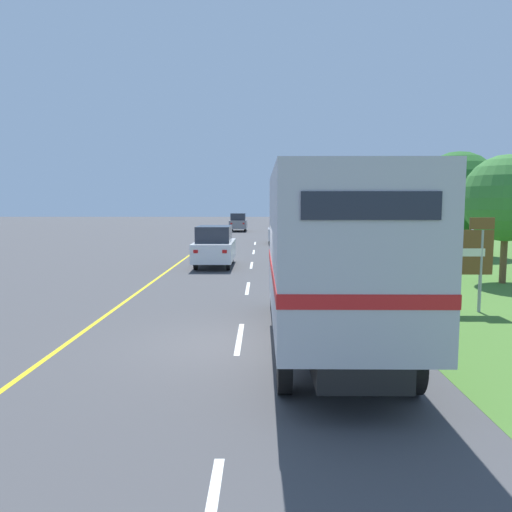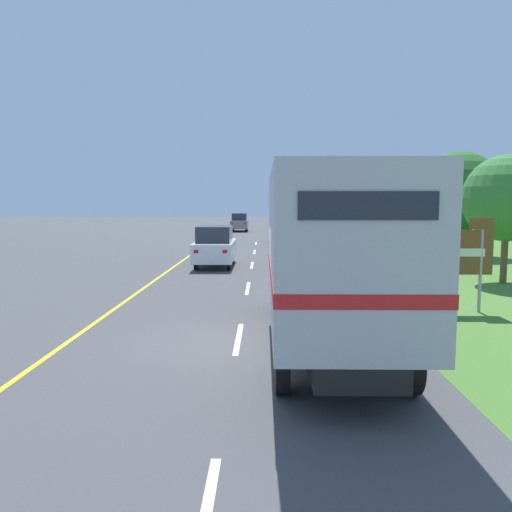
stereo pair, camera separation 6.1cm
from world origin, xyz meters
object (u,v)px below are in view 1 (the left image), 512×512
Objects in this scene: horse_trailer_truck at (329,253)px; highway_sign at (456,254)px; lead_car_grey_ahead at (238,222)px; lead_car_silver_ahead at (280,231)px; lead_car_white at (215,246)px; roadside_tree_mid at (457,192)px; roadside_tree_near at (507,198)px.

highway_sign is at bearing 41.54° from horse_trailer_truck.
lead_car_grey_ahead is at bearing 95.11° from horse_trailer_truck.
lead_car_grey_ahead is (-3.90, 16.23, 0.07)m from lead_car_silver_ahead.
roadside_tree_mid reaches higher than lead_car_white.
lead_car_white is at bearing 127.46° from highway_sign.
highway_sign reaches higher than lead_car_silver_ahead.
lead_car_grey_ahead is at bearing 90.50° from lead_car_white.
lead_car_silver_ahead is at bearing -76.47° from lead_car_grey_ahead.
highway_sign is at bearing -111.09° from roadside_tree_mid.
lead_car_silver_ahead is 16.69m from lead_car_grey_ahead.
lead_car_white is 12.54m from roadside_tree_near.
lead_car_silver_ahead is (3.64, 13.69, -0.07)m from lead_car_white.
lead_car_grey_ahead is 1.65× the size of highway_sign.
lead_car_white is (-3.61, 13.44, -1.03)m from horse_trailer_truck.
lead_car_white reaches higher than lead_car_silver_ahead.
lead_car_white is at bearing -89.50° from lead_car_grey_ahead.
highway_sign is 16.26m from roadside_tree_mid.
horse_trailer_truck reaches higher than lead_car_silver_ahead.
roadside_tree_mid reaches higher than lead_car_silver_ahead.
horse_trailer_truck is 1.73× the size of roadside_tree_near.
roadside_tree_near is (11.35, -4.85, 2.21)m from lead_car_white.
highway_sign is 0.44× the size of roadside_tree_mid.
roadside_tree_mid is at bearing 62.23° from horse_trailer_truck.
lead_car_silver_ahead is 1.51× the size of highway_sign.
lead_car_silver_ahead is at bearing 89.93° from horse_trailer_truck.
lead_car_white is at bearing -159.01° from roadside_tree_mid.
horse_trailer_truck is 5.33m from highway_sign.
roadside_tree_near is at bearing -23.14° from lead_car_white.
lead_car_white is 14.17m from lead_car_silver_ahead.
highway_sign is at bearing -80.50° from lead_car_silver_ahead.
lead_car_grey_ahead is 0.90× the size of roadside_tree_near.
roadside_tree_near is (7.70, -18.54, 2.28)m from lead_car_silver_ahead.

